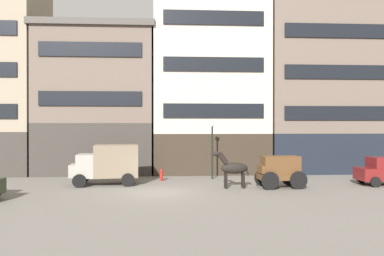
{
  "coord_description": "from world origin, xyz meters",
  "views": [
    {
      "loc": [
        0.69,
        -21.62,
        3.86
      ],
      "look_at": [
        2.1,
        2.0,
        3.73
      ],
      "focal_mm": 34.68,
      "sensor_mm": 36.0,
      "label": 1
    }
  ],
  "objects_px": {
    "cargo_wagon": "(280,169)",
    "delivery_truck_near": "(107,163)",
    "draft_horse": "(233,168)",
    "streetlamp_curbside": "(212,142)",
    "fire_hydrant_curbside": "(161,175)"
  },
  "relations": [
    {
      "from": "cargo_wagon",
      "to": "delivery_truck_near",
      "type": "height_order",
      "value": "delivery_truck_near"
    },
    {
      "from": "draft_horse",
      "to": "delivery_truck_near",
      "type": "height_order",
      "value": "delivery_truck_near"
    },
    {
      "from": "streetlamp_curbside",
      "to": "fire_hydrant_curbside",
      "type": "height_order",
      "value": "streetlamp_curbside"
    },
    {
      "from": "cargo_wagon",
      "to": "delivery_truck_near",
      "type": "distance_m",
      "value": 11.1
    },
    {
      "from": "draft_horse",
      "to": "streetlamp_curbside",
      "type": "bearing_deg",
      "value": 101.32
    },
    {
      "from": "draft_horse",
      "to": "delivery_truck_near",
      "type": "bearing_deg",
      "value": 166.88
    },
    {
      "from": "cargo_wagon",
      "to": "streetlamp_curbside",
      "type": "relative_size",
      "value": 0.73
    },
    {
      "from": "cargo_wagon",
      "to": "delivery_truck_near",
      "type": "relative_size",
      "value": 0.67
    },
    {
      "from": "cargo_wagon",
      "to": "delivery_truck_near",
      "type": "bearing_deg",
      "value": 170.36
    },
    {
      "from": "draft_horse",
      "to": "fire_hydrant_curbside",
      "type": "height_order",
      "value": "draft_horse"
    },
    {
      "from": "streetlamp_curbside",
      "to": "delivery_truck_near",
      "type": "bearing_deg",
      "value": -162.99
    },
    {
      "from": "draft_horse",
      "to": "delivery_truck_near",
      "type": "xyz_separation_m",
      "value": [
        -7.99,
        1.86,
        0.15
      ]
    },
    {
      "from": "cargo_wagon",
      "to": "streetlamp_curbside",
      "type": "xyz_separation_m",
      "value": [
        -3.76,
        4.05,
        1.52
      ]
    },
    {
      "from": "cargo_wagon",
      "to": "draft_horse",
      "type": "relative_size",
      "value": 1.28
    },
    {
      "from": "delivery_truck_near",
      "to": "draft_horse",
      "type": "bearing_deg",
      "value": -13.12
    }
  ]
}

